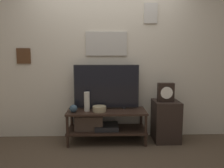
{
  "coord_description": "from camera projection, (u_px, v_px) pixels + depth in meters",
  "views": [
    {
      "loc": [
        -0.02,
        -3.03,
        1.36
      ],
      "look_at": [
        0.08,
        0.28,
        0.92
      ],
      "focal_mm": 35.0,
      "sensor_mm": 36.0,
      "label": 1
    }
  ],
  "objects": [
    {
      "name": "mantel_clock",
      "position": [
        166.0,
        92.0,
        3.37
      ],
      "size": [
        0.25,
        0.11,
        0.29
      ],
      "color": "black",
      "rests_on": "side_table"
    },
    {
      "name": "vase_round_glass",
      "position": [
        73.0,
        108.0,
        3.26
      ],
      "size": [
        0.12,
        0.12,
        0.12
      ],
      "color": "#2D4251",
      "rests_on": "media_console"
    },
    {
      "name": "ground_plane",
      "position": [
        107.0,
        149.0,
        3.18
      ],
      "size": [
        12.0,
        12.0,
        0.0
      ],
      "primitive_type": "plane",
      "color": "#4C3D2D"
    },
    {
      "name": "side_table",
      "position": [
        166.0,
        121.0,
        3.47
      ],
      "size": [
        0.39,
        0.43,
        0.64
      ],
      "color": "black",
      "rests_on": "ground_plane"
    },
    {
      "name": "vase_wide_bowl",
      "position": [
        99.0,
        109.0,
        3.31
      ],
      "size": [
        0.21,
        0.21,
        0.08
      ],
      "color": "tan",
      "rests_on": "media_console"
    },
    {
      "name": "television",
      "position": [
        107.0,
        86.0,
        3.45
      ],
      "size": [
        1.02,
        0.05,
        0.7
      ],
      "color": "black",
      "rests_on": "media_console"
    },
    {
      "name": "vase_tall_ceramic",
      "position": [
        87.0,
        102.0,
        3.32
      ],
      "size": [
        0.09,
        0.09,
        0.3
      ],
      "color": "beige",
      "rests_on": "media_console"
    },
    {
      "name": "media_console",
      "position": [
        101.0,
        122.0,
        3.41
      ],
      "size": [
        1.22,
        0.48,
        0.51
      ],
      "color": "black",
      "rests_on": "ground_plane"
    },
    {
      "name": "wall_back",
      "position": [
        106.0,
        55.0,
        3.57
      ],
      "size": [
        6.4,
        0.08,
        2.7
      ],
      "color": "beige",
      "rests_on": "ground_plane"
    }
  ]
}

